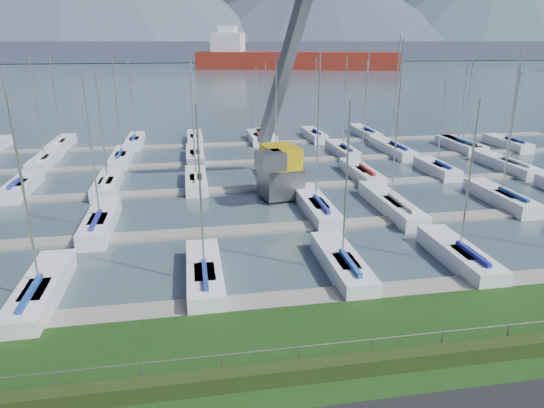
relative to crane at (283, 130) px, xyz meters
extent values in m
cube|color=#3E505B|center=(-3.11, 235.64, -5.73)|extent=(800.00, 540.00, 0.20)
cube|color=#233212|center=(-3.11, -24.76, -4.98)|extent=(80.00, 0.70, 0.70)
cylinder|color=gray|center=(-3.11, -24.36, -4.13)|extent=(80.00, 0.04, 0.04)
cube|color=#3C4458|center=(-3.11, 305.64, 0.67)|extent=(900.00, 80.00, 12.00)
cone|color=#3C4557|center=(106.89, 385.64, 37.17)|extent=(300.00, 300.00, 85.00)
cube|color=slate|center=(-3.11, -18.36, -5.55)|extent=(90.00, 1.60, 0.25)
cube|color=slate|center=(-3.11, -8.36, -5.55)|extent=(90.00, 1.60, 0.25)
cube|color=gray|center=(-3.11, 1.64, -5.55)|extent=(90.00, 1.60, 0.25)
cube|color=gray|center=(-3.11, 11.64, -5.55)|extent=(90.00, 1.60, 0.25)
cube|color=slate|center=(-3.11, 21.64, -5.55)|extent=(90.00, 1.60, 0.25)
cube|color=#55585D|center=(-0.46, -1.23, -4.13)|extent=(3.73, 3.73, 2.60)
cube|color=gold|center=(-0.46, -1.23, -2.03)|extent=(3.18, 3.82, 1.80)
cube|color=#56595E|center=(1.34, 3.27, 6.97)|extent=(4.89, 10.85, 19.89)
cube|color=#525559|center=(-1.66, -3.23, -1.83)|extent=(2.37, 2.53, 1.40)
cube|color=maroon|center=(43.82, 190.77, -2.83)|extent=(94.20, 43.83, 10.00)
cube|color=silver|center=(12.65, 200.07, 4.67)|extent=(17.42, 17.42, 12.00)
cube|color=silver|center=(12.65, 200.07, 11.67)|extent=(9.95, 9.95, 4.00)
camera|label=1|loc=(-7.89, -39.95, 7.14)|focal=32.00mm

